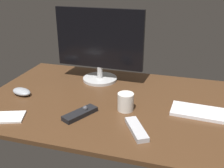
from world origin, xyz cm
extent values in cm
cube|color=#4C301C|center=(0.00, 0.00, 1.00)|extent=(140.00, 84.00, 2.00)
cylinder|color=silver|center=(-19.95, 23.66, 2.79)|extent=(20.12, 20.12, 1.57)
cylinder|color=silver|center=(-19.95, 23.66, 6.95)|extent=(3.17, 3.17, 6.75)
cube|color=black|center=(-19.95, 23.66, 27.01)|extent=(50.75, 3.90, 33.38)
cube|color=white|center=(41.38, -2.30, 2.74)|extent=(36.05, 15.20, 1.49)
ellipsoid|color=#999EA5|center=(-52.94, -6.90, 3.66)|extent=(13.01, 9.81, 3.33)
cube|color=black|center=(-15.07, -18.93, 3.06)|extent=(12.61, 17.50, 2.12)
sphere|color=#3F3F44|center=(-13.62, -16.17, 4.55)|extent=(2.47, 2.47, 2.47)
cube|color=#B7B7BC|center=(11.62, -24.17, 3.00)|extent=(12.64, 17.15, 2.00)
cylinder|color=silver|center=(3.17, -7.90, 6.16)|extent=(7.52, 7.52, 8.33)
cube|color=white|center=(-45.18, -29.78, 2.44)|extent=(16.82, 14.04, 0.88)
camera|label=1|loc=(27.47, -114.35, 61.76)|focal=42.46mm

